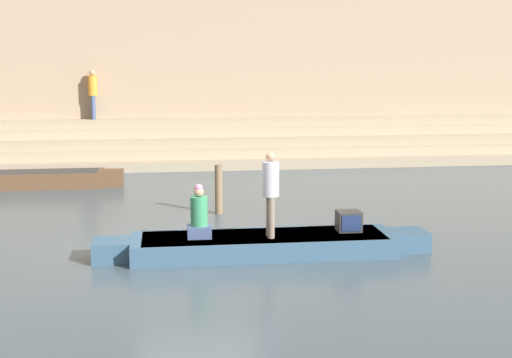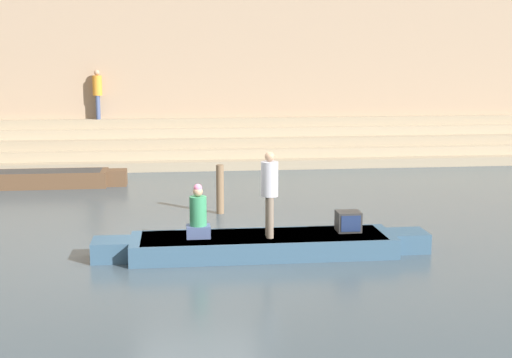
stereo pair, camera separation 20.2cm
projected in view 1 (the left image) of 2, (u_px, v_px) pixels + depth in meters
ground_plane at (198, 250)px, 14.16m from camera, size 120.00×120.00×0.00m
ghat_steps at (182, 148)px, 25.29m from camera, size 36.00×2.85×1.55m
back_wall at (180, 61)px, 26.37m from camera, size 34.20×1.28×7.26m
rowboat_main at (264, 244)px, 13.80m from camera, size 6.51×1.43×0.39m
person_standing at (271, 188)px, 13.49m from camera, size 0.32×0.32×1.65m
person_rowing at (199, 216)px, 13.53m from camera, size 0.45×0.36×1.04m
tv_set at (349, 221)px, 14.09m from camera, size 0.47×0.43×0.40m
moored_boat_shore at (33, 179)px, 20.81m from camera, size 5.24×1.07×0.47m
mooring_post at (219, 189)px, 17.32m from camera, size 0.19×0.19×1.21m
person_on_steps at (93, 91)px, 25.30m from camera, size 0.33×0.33×1.75m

